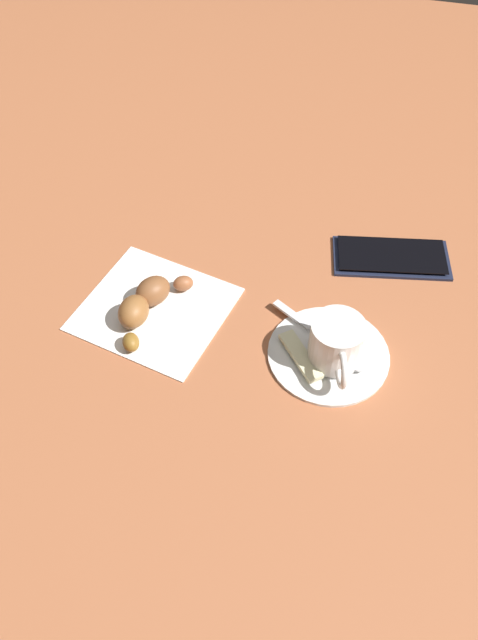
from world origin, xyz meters
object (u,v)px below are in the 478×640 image
at_px(espresso_cup, 337,343).
at_px(sugar_packet, 301,356).
at_px(croissant, 146,302).
at_px(cell_phone, 391,257).
at_px(teaspoon, 333,347).
at_px(napkin, 155,308).
at_px(saucer, 329,353).

bearing_deg(espresso_cup, sugar_packet, 13.29).
xyz_separation_m(espresso_cup, croissant, (0.23, -0.02, -0.02)).
relative_size(espresso_cup, croissant, 0.67).
relative_size(espresso_cup, cell_phone, 0.55).
xyz_separation_m(teaspoon, napkin, (0.22, -0.01, -0.01)).
relative_size(saucer, croissant, 1.06).
height_order(espresso_cup, sugar_packet, espresso_cup).
bearing_deg(napkin, saucer, 175.44).
bearing_deg(sugar_packet, croissant, -137.63).
height_order(espresso_cup, napkin, espresso_cup).
relative_size(saucer, espresso_cup, 1.58).
relative_size(sugar_packet, cell_phone, 0.45).
height_order(saucer, sugar_packet, sugar_packet).
distance_m(croissant, cell_phone, 0.32).
relative_size(teaspoon, croissant, 0.96).
xyz_separation_m(napkin, croissant, (0.01, 0.01, 0.02)).
bearing_deg(teaspoon, croissant, -1.20).
relative_size(sugar_packet, napkin, 0.43).
distance_m(teaspoon, cell_phone, 0.18).
height_order(napkin, croissant, croissant).
distance_m(sugar_packet, napkin, 0.19).
bearing_deg(teaspoon, napkin, -3.22).
relative_size(napkin, cell_phone, 1.05).
relative_size(sugar_packet, croissant, 0.55).
height_order(teaspoon, sugar_packet, teaspoon).
xyz_separation_m(espresso_cup, sugar_packet, (0.04, 0.01, -0.02)).
xyz_separation_m(espresso_cup, teaspoon, (0.00, -0.01, -0.02)).
height_order(sugar_packet, croissant, croissant).
bearing_deg(croissant, teaspoon, 178.80).
bearing_deg(croissant, cell_phone, -149.45).
distance_m(espresso_cup, croissant, 0.23).
bearing_deg(cell_phone, teaspoon, 73.30).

